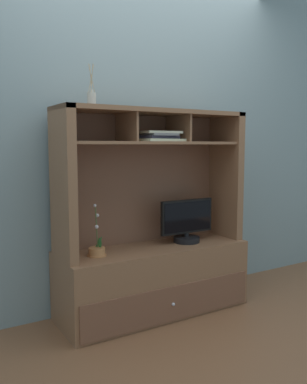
# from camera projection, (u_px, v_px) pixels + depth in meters

# --- Properties ---
(floor_plane) EXTENTS (6.00, 6.00, 0.02)m
(floor_plane) POSITION_uv_depth(u_px,v_px,m) (154.00, 312.00, 3.01)
(floor_plane) COLOR brown
(floor_plane) RESTS_ON ground
(back_wall) EXTENTS (6.00, 0.02, 2.80)m
(back_wall) POSITION_uv_depth(u_px,v_px,m) (135.00, 121.00, 3.07)
(back_wall) COLOR gray
(back_wall) RESTS_ON ground
(media_console) EXTENTS (1.39, 0.52, 1.47)m
(media_console) POSITION_uv_depth(u_px,v_px,m) (153.00, 254.00, 2.96)
(media_console) COLOR brown
(media_console) RESTS_ON ground
(tv_monitor) EXTENTS (0.45, 0.20, 0.32)m
(tv_monitor) POSITION_uv_depth(u_px,v_px,m) (187.00, 223.00, 3.05)
(tv_monitor) COLOR black
(tv_monitor) RESTS_ON media_console
(potted_orchid) EXTENTS (0.13, 0.13, 0.35)m
(potted_orchid) POSITION_uv_depth(u_px,v_px,m) (97.00, 250.00, 2.68)
(potted_orchid) COLOR #BB7B48
(potted_orchid) RESTS_ON media_console
(magazine_stack_left) EXTENTS (0.35, 0.27, 0.07)m
(magazine_stack_left) POSITION_uv_depth(u_px,v_px,m) (158.00, 136.00, 2.84)
(magazine_stack_left) COLOR beige
(magazine_stack_left) RESTS_ON media_console
(diffuser_bottle) EXTENTS (0.06, 0.06, 0.27)m
(diffuser_bottle) POSITION_uv_depth(u_px,v_px,m) (92.00, 99.00, 2.62)
(diffuser_bottle) COLOR #B5B6AD
(diffuser_bottle) RESTS_ON media_console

